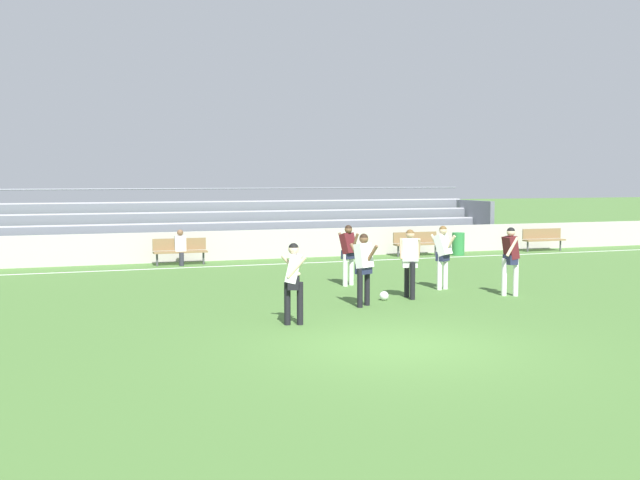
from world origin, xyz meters
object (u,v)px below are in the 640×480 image
player_dark_wide_right (348,250)px  soccer_ball (384,296)px  bench_far_left (180,249)px  player_white_wide_left (443,252)px  bench_near_wall_gap (543,238)px  player_white_overlapping (410,257)px  bleacher_stand (208,226)px  player_dark_dropping_back (510,255)px  player_white_on_ball (294,276)px  trash_bin (458,244)px  player_white_pressing_high (364,263)px  spectator_seated (180,245)px  bench_centre_sideline (416,242)px

player_dark_wide_right → soccer_ball: (-0.10, -2.61, -0.88)m
bench_far_left → player_white_wide_left: 9.75m
bench_near_wall_gap → player_white_wide_left: bearing=-138.3°
player_white_overlapping → soccer_ball: bearing=-175.7°
bleacher_stand → player_dark_dropping_back: bleacher_stand is taller
player_white_wide_left → soccer_ball: bearing=-153.0°
bleacher_stand → player_white_overlapping: 12.90m
bench_near_wall_gap → player_dark_wide_right: (-10.99, -6.44, 0.44)m
bench_far_left → player_white_on_ball: 11.22m
player_dark_wide_right → player_white_on_ball: bearing=-122.7°
bleacher_stand → soccer_ball: size_ratio=108.37×
trash_bin → soccer_ball: 11.25m
bleacher_stand → player_white_overlapping: (2.51, -12.65, -0.06)m
soccer_ball → bench_near_wall_gap: bearing=39.2°
trash_bin → player_white_on_ball: size_ratio=0.52×
bleacher_stand → player_dark_dropping_back: bearing=-68.9°
trash_bin → player_dark_wide_right: bearing=-138.5°
bench_near_wall_gap → player_white_pressing_high: player_white_pressing_high is taller
spectator_seated → player_white_on_ball: 11.10m
player_white_overlapping → soccer_ball: 1.15m
player_white_pressing_high → player_dark_dropping_back: (4.05, 0.22, 0.03)m
bleacher_stand → player_white_pressing_high: bearing=-85.7°
spectator_seated → player_dark_dropping_back: (6.72, -9.34, 0.33)m
bench_centre_sideline → player_white_overlapping: bearing=-117.6°
player_white_pressing_high → player_dark_dropping_back: size_ratio=0.98×
bleacher_stand → player_white_wide_left: size_ratio=14.12×
player_white_wide_left → bench_near_wall_gap: bearing=41.7°
bench_centre_sideline → player_white_pressing_high: 11.50m
bleacher_stand → bench_far_left: size_ratio=13.24×
spectator_seated → player_dark_dropping_back: size_ratio=0.70×
player_white_wide_left → bench_centre_sideline: bearing=67.9°
trash_bin → player_dark_dropping_back: size_ratio=0.50×
bench_centre_sideline → bench_near_wall_gap: (5.68, 0.00, 0.00)m
player_white_pressing_high → player_white_on_ball: 2.65m
player_dark_dropping_back → player_white_on_ball: bearing=-164.3°
spectator_seated → bench_centre_sideline: bearing=0.7°
player_dark_dropping_back → spectator_seated: bearing=125.7°
bleacher_stand → player_white_pressing_high: bleacher_stand is taller
player_white_on_ball → player_white_pressing_high: bearing=35.3°
player_white_pressing_high → bench_centre_sideline: bearing=57.3°
trash_bin → player_white_wide_left: bearing=-122.4°
bench_centre_sideline → player_white_wide_left: size_ratio=1.07×
player_dark_dropping_back → soccer_ball: 3.40m
trash_bin → player_dark_wide_right: 9.30m
bench_near_wall_gap → bleacher_stand: bearing=164.1°
bench_centre_sideline → player_white_overlapping: (-4.70, -8.99, 0.47)m
bleacher_stand → player_dark_wide_right: size_ratio=14.32×
bleacher_stand → bench_far_left: 4.06m
bench_far_left → player_white_on_ball: player_white_on_ball is taller
bench_near_wall_gap → player_white_overlapping: bearing=-139.1°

